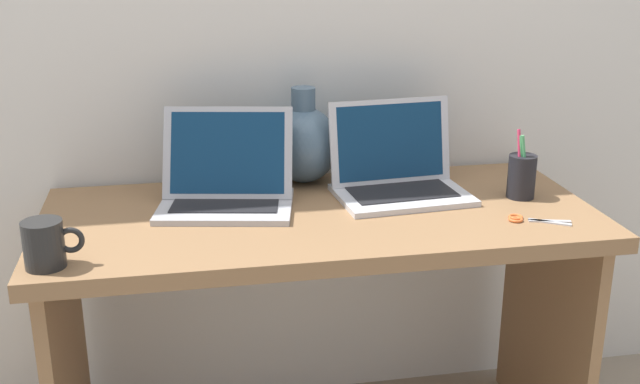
{
  "coord_description": "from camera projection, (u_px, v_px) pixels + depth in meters",
  "views": [
    {
      "loc": [
        -0.33,
        -1.77,
        1.38
      ],
      "look_at": [
        0.0,
        0.0,
        0.77
      ],
      "focal_mm": 43.61,
      "sensor_mm": 36.0,
      "label": 1
    }
  ],
  "objects": [
    {
      "name": "desk",
      "position": [
        320.0,
        270.0,
        1.97
      ],
      "size": [
        1.36,
        0.61,
        0.72
      ],
      "color": "olive",
      "rests_on": "ground"
    },
    {
      "name": "laptop_left",
      "position": [
        227.0,
        181.0,
        1.95
      ],
      "size": [
        0.37,
        0.31,
        0.23
      ],
      "color": "#B2B2B7",
      "rests_on": "desk"
    },
    {
      "name": "laptop_right",
      "position": [
        397.0,
        170.0,
        2.04
      ],
      "size": [
        0.35,
        0.27,
        0.24
      ],
      "color": "silver",
      "rests_on": "desk"
    },
    {
      "name": "green_vase",
      "position": [
        304.0,
        143.0,
        2.11
      ],
      "size": [
        0.19,
        0.19,
        0.26
      ],
      "color": "slate",
      "rests_on": "desk"
    },
    {
      "name": "coffee_mug",
      "position": [
        45.0,
        244.0,
        1.59
      ],
      "size": [
        0.12,
        0.08,
        0.1
      ],
      "color": "black",
      "rests_on": "desk"
    },
    {
      "name": "pen_cup",
      "position": [
        522.0,
        176.0,
        2.0
      ],
      "size": [
        0.07,
        0.07,
        0.18
      ],
      "color": "black",
      "rests_on": "desk"
    },
    {
      "name": "scissors",
      "position": [
        528.0,
        219.0,
        1.86
      ],
      "size": [
        0.14,
        0.09,
        0.01
      ],
      "color": "#B7B7BC",
      "rests_on": "desk"
    }
  ]
}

